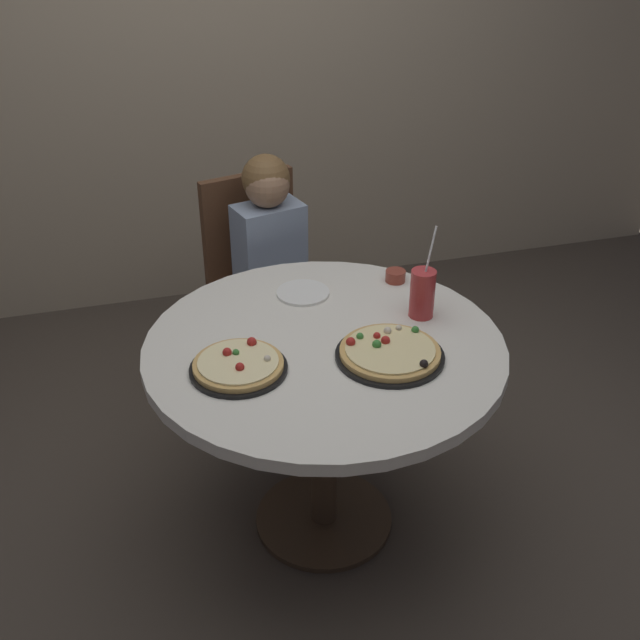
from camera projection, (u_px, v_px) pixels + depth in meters
ground_plane at (324, 520)px, 2.68m from camera, size 8.00×8.00×0.00m
wall_with_window at (214, 5)px, 3.47m from camera, size 5.20×0.14×2.90m
dining_table at (324, 372)px, 2.35m from camera, size 1.11×1.11×0.75m
chair_wooden at (260, 277)px, 3.13m from camera, size 0.49×0.49×0.95m
diner_child at (280, 306)px, 3.02m from camera, size 0.34×0.43×1.08m
pizza_veggie at (239, 366)px, 2.16m from camera, size 0.28×0.28×0.05m
pizza_cheese at (390, 353)px, 2.21m from camera, size 0.32×0.32×0.05m
soda_cup at (422, 293)px, 2.39m from camera, size 0.08×0.08×0.31m
sauce_bowl at (395, 276)px, 2.62m from camera, size 0.07×0.07×0.04m
plate_small at (303, 293)px, 2.55m from camera, size 0.18×0.18×0.01m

